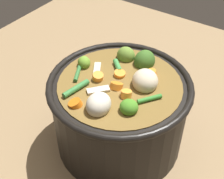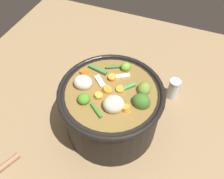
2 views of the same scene
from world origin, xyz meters
TOP-DOWN VIEW (x-y plane):
  - ground_plane at (0.00, 0.00)m, footprint 1.10×1.10m
  - cooking_pot at (-0.00, 0.00)m, footprint 0.26×0.26m
  - salt_shaker at (-0.14, -0.17)m, footprint 0.03×0.03m

SIDE VIEW (x-z plane):
  - ground_plane at x=0.00m, z-range 0.00..0.00m
  - salt_shaker at x=-0.14m, z-range 0.00..0.07m
  - cooking_pot at x=0.00m, z-range -0.01..0.17m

